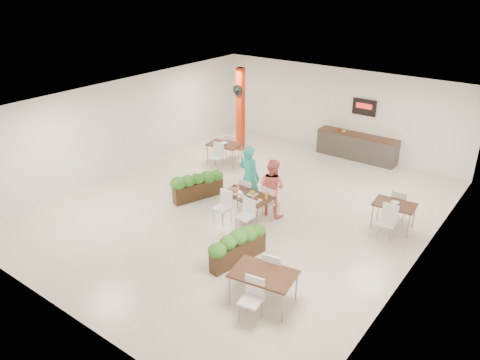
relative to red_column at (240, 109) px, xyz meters
The scene contains 12 objects.
ground 5.11m from the red_column, 51.64° to the right, with size 12.00×12.00×0.00m, color beige.
room_shell 4.85m from the red_column, 51.64° to the right, with size 10.10×12.10×3.22m.
red_column is the anchor object (origin of this frame).
service_counter 4.56m from the red_column, 25.00° to the left, with size 3.00×0.64×2.20m.
main_table 5.61m from the red_column, 51.45° to the right, with size 1.44×1.67×0.92m.
diner_man 4.82m from the red_column, 50.22° to the right, with size 0.70×0.46×1.92m, color #28AF9A.
diner_woman 5.37m from the red_column, 43.58° to the right, with size 0.82×0.64×1.69m, color #F5736D.
planter_left 4.59m from the red_column, 70.30° to the right, with size 0.85×1.66×0.90m.
planter_right 7.75m from the red_column, 53.66° to the right, with size 0.63×1.71×0.90m.
side_table_a 1.81m from the red_column, 75.89° to the right, with size 1.27×1.67×0.92m.
side_table_b 7.41m from the red_column, 18.92° to the right, with size 1.14×1.65×0.92m.
side_table_c 9.25m from the red_column, 50.31° to the right, with size 1.45×1.67×0.92m.
Camera 1 is at (7.28, -10.00, 6.51)m, focal length 35.00 mm.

